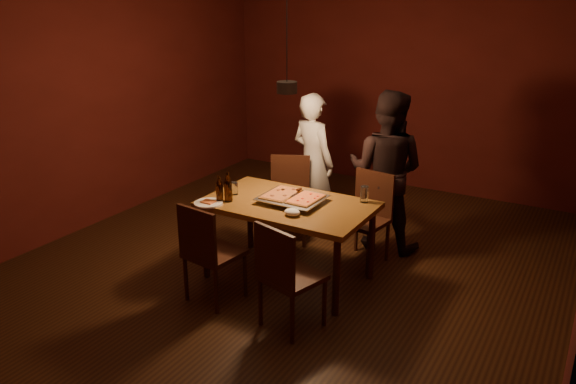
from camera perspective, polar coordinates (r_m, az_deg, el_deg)
The scene contains 19 objects.
room_shell at distance 5.03m, azimuth -0.11°, elevation 6.64°, with size 6.00×6.00×6.00m.
dining_table at distance 5.06m, azimuth -0.00°, elevation -1.85°, with size 1.50×0.90×0.75m.
chair_far_left at distance 6.00m, azimuth 0.14°, elevation 0.20°, with size 0.56×0.56×0.49m.
chair_far_right at distance 5.53m, azimuth 8.14°, elevation -1.71°, with size 0.48×0.48×0.49m.
chair_near_left at distance 4.75m, azimuth -8.24°, elevation -5.38°, with size 0.47×0.47×0.49m.
chair_near_right at distance 4.33m, azimuth -0.35°, elevation -7.75°, with size 0.52×0.52×0.49m.
pizza_tray at distance 5.04m, azimuth 0.42°, elevation -0.78°, with size 0.55×0.45×0.05m, color silver.
pizza_meat at distance 5.09m, azimuth -0.70°, elevation -0.15°, with size 0.25×0.39×0.02m, color maroon.
pizza_cheese at distance 4.97m, azimuth 1.79°, elevation -0.68°, with size 0.23×0.36×0.02m, color gold.
spatula at distance 5.04m, azimuth 0.70°, elevation -0.30°, with size 0.09×0.24×0.04m, color silver, non-canonical shape.
beer_bottle_a at distance 5.05m, azimuth -6.98°, elevation 0.29°, with size 0.06×0.06×0.24m.
beer_bottle_b at distance 5.05m, azimuth -6.11°, elevation 0.52°, with size 0.07×0.07×0.28m.
water_glass_left at distance 5.25m, azimuth -5.51°, elevation 0.37°, with size 0.07×0.07×0.12m, color silver.
water_glass_right at distance 5.07m, azimuth 7.77°, elevation -0.23°, with size 0.07×0.07×0.15m, color silver.
plate_slice at distance 5.05m, azimuth -8.09°, elevation -1.11°, with size 0.26×0.26×0.03m.
napkin at distance 4.73m, azimuth 0.42°, elevation -2.08°, with size 0.14×0.11×0.06m, color white.
diner_white at distance 6.20m, azimuth 2.53°, elevation 3.06°, with size 0.56×0.37×1.53m, color silver.
diner_dark at distance 5.77m, azimuth 9.89°, elevation 2.10°, with size 0.80×0.62×1.64m, color black.
pendant_lamp at distance 4.96m, azimuth -0.11°, elevation 10.70°, with size 0.18×0.18×1.10m.
Camera 1 is at (2.48, -4.23, 2.52)m, focal length 35.00 mm.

